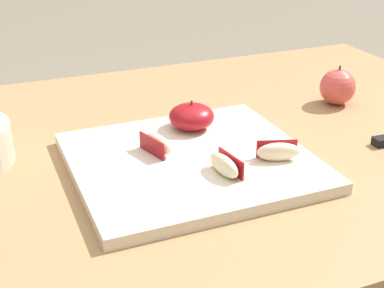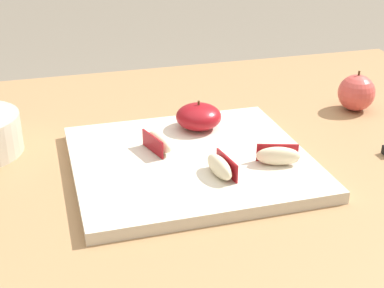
{
  "view_description": "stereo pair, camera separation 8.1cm",
  "coord_description": "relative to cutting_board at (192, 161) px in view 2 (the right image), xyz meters",
  "views": [
    {
      "loc": [
        -0.28,
        -0.76,
        1.16
      ],
      "look_at": [
        0.0,
        -0.09,
        0.81
      ],
      "focal_mm": 51.67,
      "sensor_mm": 36.0,
      "label": 1
    },
    {
      "loc": [
        -0.2,
        -0.79,
        1.16
      ],
      "look_at": [
        0.0,
        -0.09,
        0.81
      ],
      "focal_mm": 51.67,
      "sensor_mm": 36.0,
      "label": 2
    }
  ],
  "objects": [
    {
      "name": "whole_apple_pink_lady",
      "position": [
        0.36,
        0.14,
        0.03
      ],
      "size": [
        0.07,
        0.07,
        0.08
      ],
      "color": "#D14C47",
      "rests_on": "dining_table"
    },
    {
      "name": "cutting_board",
      "position": [
        0.0,
        0.0,
        0.0
      ],
      "size": [
        0.35,
        0.32,
        0.02
      ],
      "color": "beige",
      "rests_on": "dining_table"
    },
    {
      "name": "dining_table",
      "position": [
        -0.0,
        0.09,
        -0.12
      ],
      "size": [
        1.28,
        0.81,
        0.77
      ],
      "color": "#9E754C",
      "rests_on": "ground_plane"
    },
    {
      "name": "apple_wedge_left",
      "position": [
        0.11,
        -0.06,
        0.02
      ],
      "size": [
        0.07,
        0.04,
        0.03
      ],
      "color": "beige",
      "rests_on": "cutting_board"
    },
    {
      "name": "apple_half_skin_up",
      "position": [
        0.04,
        0.1,
        0.03
      ],
      "size": [
        0.07,
        0.07,
        0.05
      ],
      "color": "maroon",
      "rests_on": "cutting_board"
    },
    {
      "name": "apple_wedge_near_knife",
      "position": [
        -0.04,
        0.03,
        0.02
      ],
      "size": [
        0.04,
        0.07,
        0.03
      ],
      "color": "beige",
      "rests_on": "cutting_board"
    },
    {
      "name": "apple_wedge_front",
      "position": [
        0.02,
        -0.07,
        0.02
      ],
      "size": [
        0.03,
        0.07,
        0.03
      ],
      "color": "beige",
      "rests_on": "cutting_board"
    }
  ]
}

